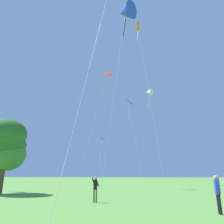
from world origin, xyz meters
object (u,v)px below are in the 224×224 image
at_px(kite_blue_delta, 126,12).
at_px(kite_white_distant, 149,92).
at_px(kite_pink_low, 102,141).
at_px(kite_red_high, 107,80).
at_px(tree_left_oak, 6,144).
at_px(person_in_blue_jacket, 95,187).
at_px(kite_orange_box, 138,28).
at_px(person_foreground_watcher, 217,190).
at_px(kite_black_large, 129,106).

distance_m(kite_blue_delta, kite_white_distant, 28.14).
bearing_deg(kite_pink_low, kite_white_distant, 10.77).
bearing_deg(kite_blue_delta, kite_red_high, 109.06).
bearing_deg(tree_left_oak, person_in_blue_jacket, -25.05).
xyz_separation_m(kite_orange_box, person_foreground_watcher, (3.85, -10.67, -18.02)).
bearing_deg(person_foreground_watcher, kite_pink_low, 111.84).
relative_size(kite_white_distant, person_foreground_watcher, 11.82).
height_order(kite_blue_delta, kite_red_high, kite_blue_delta).
relative_size(kite_red_high, tree_left_oak, 2.50).
xyz_separation_m(kite_pink_low, kite_red_high, (3.62, -12.43, 8.46)).
distance_m(kite_black_large, tree_left_oak, 29.26).
xyz_separation_m(kite_orange_box, person_in_blue_jacket, (-3.19, -7.15, -18.07)).
height_order(kite_orange_box, person_foreground_watcher, kite_orange_box).
bearing_deg(kite_black_large, kite_blue_delta, -85.38).
height_order(kite_pink_low, kite_white_distant, kite_white_distant).
relative_size(kite_orange_box, person_in_blue_jacket, 11.70).
bearing_deg(person_in_blue_jacket, kite_white_distant, 82.26).
relative_size(kite_black_large, person_foreground_watcher, 10.32).
relative_size(person_foreground_watcher, person_in_blue_jacket, 1.05).
xyz_separation_m(kite_black_large, person_foreground_watcher, (7.13, -33.25, -15.45)).
bearing_deg(kite_red_high, person_foreground_watcher, -65.01).
distance_m(person_foreground_watcher, tree_left_oak, 20.59).
bearing_deg(tree_left_oak, kite_white_distant, 59.70).
height_order(kite_blue_delta, kite_white_distant, kite_white_distant).
bearing_deg(kite_pink_low, kite_blue_delta, -72.28).
relative_size(kite_orange_box, kite_white_distant, 0.94).
relative_size(kite_pink_low, person_foreground_watcher, 5.60).
distance_m(kite_orange_box, person_foreground_watcher, 21.29).
height_order(kite_blue_delta, person_foreground_watcher, kite_blue_delta).
bearing_deg(kite_white_distant, kite_black_large, -155.36).
xyz_separation_m(kite_orange_box, kite_red_high, (-5.86, 10.16, -1.73)).
xyz_separation_m(kite_pink_low, kite_black_large, (6.20, -0.00, 7.63)).
relative_size(kite_blue_delta, person_in_blue_jacket, 11.60).
relative_size(kite_orange_box, person_foreground_watcher, 11.12).
bearing_deg(kite_pink_low, kite_orange_box, -67.24).
height_order(kite_orange_box, person_in_blue_jacket, kite_orange_box).
distance_m(kite_white_distant, kite_black_large, 6.09).
xyz_separation_m(kite_pink_low, tree_left_oak, (-4.90, -24.51, -3.87)).
xyz_separation_m(kite_white_distant, person_foreground_watcher, (2.72, -35.27, -19.14)).
height_order(kite_white_distant, person_in_blue_jacket, kite_white_distant).
distance_m(kite_red_high, person_in_blue_jacket, 23.95).
distance_m(kite_white_distant, tree_left_oak, 34.27).
bearing_deg(kite_orange_box, person_in_blue_jacket, -114.01).
bearing_deg(kite_white_distant, kite_pink_low, -169.23).
distance_m(kite_pink_low, person_in_blue_jacket, 31.40).
distance_m(kite_red_high, person_foreground_watcher, 28.16).
bearing_deg(kite_red_high, tree_left_oak, -125.18).
distance_m(kite_orange_box, kite_red_high, 11.85).
xyz_separation_m(kite_blue_delta, kite_white_distant, (2.30, 28.00, 1.48)).
relative_size(kite_pink_low, person_in_blue_jacket, 5.89).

